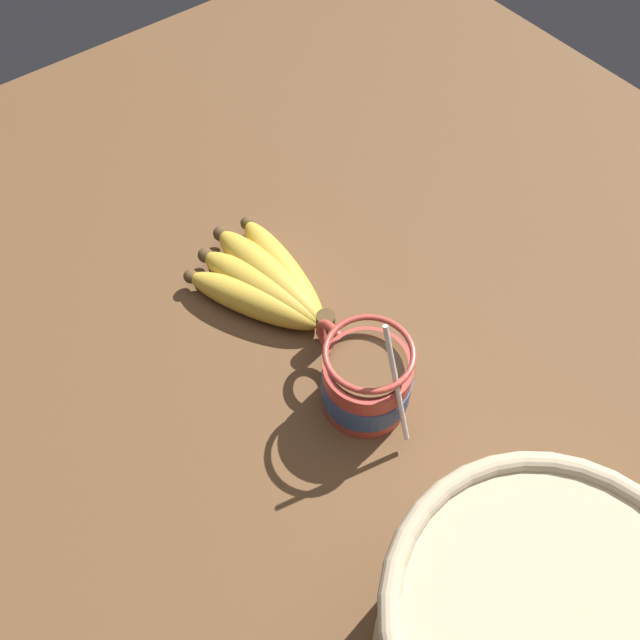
# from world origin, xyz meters

# --- Properties ---
(table) EXTENTS (1.23, 1.23, 0.03)m
(table) POSITION_xyz_m (0.00, 0.00, 0.02)
(table) COLOR brown
(table) RESTS_ON ground
(coffee_mug) EXTENTS (0.14, 0.09, 0.15)m
(coffee_mug) POSITION_xyz_m (-0.09, 0.01, 0.07)
(coffee_mug) COLOR #B23D33
(coffee_mug) RESTS_ON table
(banana_bunch) EXTENTS (0.20, 0.13, 0.04)m
(banana_bunch) POSITION_xyz_m (0.08, 0.01, 0.05)
(banana_bunch) COLOR #4C381E
(banana_bunch) RESTS_ON table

